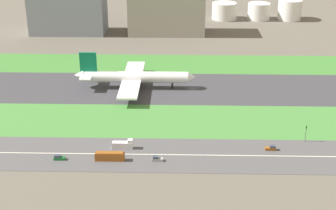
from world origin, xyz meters
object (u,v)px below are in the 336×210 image
(bus_0, at_px, (110,156))
(car_4, at_px, (157,159))
(airliner, at_px, (133,77))
(truck_0, at_px, (123,145))
(traffic_light, at_px, (306,132))
(fuel_tank_east, at_px, (290,10))
(car_3, at_px, (59,158))
(hangar_building, at_px, (167,7))
(fuel_tank_centre, at_px, (259,11))
(fuel_tank_west, at_px, (224,11))
(car_2, at_px, (271,148))

(bus_0, distance_m, car_4, 18.52)
(airliner, relative_size, bus_0, 5.60)
(truck_0, relative_size, traffic_light, 1.17)
(car_4, xyz_separation_m, fuel_tank_east, (99.14, 237.00, 7.15))
(truck_0, bearing_deg, car_3, -157.63)
(hangar_building, bearing_deg, bus_0, -95.11)
(airliner, relative_size, fuel_tank_centre, 3.58)
(fuel_tank_west, xyz_separation_m, fuel_tank_east, (53.95, 0.00, 1.30))
(traffic_light, xyz_separation_m, fuel_tank_centre, (11.95, 219.01, 2.43))
(airliner, distance_m, bus_0, 78.15)
(car_3, height_order, hangar_building, hangar_building)
(car_4, distance_m, hangar_building, 192.90)
(airliner, relative_size, traffic_light, 9.03)
(truck_0, xyz_separation_m, traffic_light, (76.18, 7.99, 2.62))
(car_3, relative_size, fuel_tank_west, 0.22)
(bus_0, distance_m, truck_0, 10.84)
(truck_0, relative_size, hangar_building, 0.15)
(car_4, bearing_deg, traffic_light, -163.78)
(car_4, relative_size, traffic_light, 0.61)
(fuel_tank_centre, relative_size, fuel_tank_east, 0.95)
(traffic_light, bearing_deg, airliner, 142.57)
(truck_0, height_order, hangar_building, hangar_building)
(car_2, distance_m, truck_0, 60.54)
(car_3, relative_size, bus_0, 0.38)
(car_3, height_order, fuel_tank_centre, fuel_tank_centre)
(traffic_light, bearing_deg, car_2, -152.94)
(hangar_building, bearing_deg, traffic_light, -70.04)
(truck_0, xyz_separation_m, hangar_building, (13.00, 182.00, 17.82))
(car_3, bearing_deg, fuel_tank_east, -120.17)
(car_2, bearing_deg, bus_0, -171.22)
(fuel_tank_west, bearing_deg, truck_0, -104.69)
(car_2, distance_m, hangar_building, 189.02)
(car_2, height_order, bus_0, bus_0)
(airliner, bearing_deg, car_4, -78.03)
(airliner, height_order, bus_0, airliner)
(bus_0, height_order, fuel_tank_west, fuel_tank_west)
(car_2, distance_m, fuel_tank_centre, 228.74)
(fuel_tank_west, bearing_deg, car_4, -100.79)
(car_3, bearing_deg, car_4, -180.00)
(fuel_tank_east, bearing_deg, bus_0, -116.40)
(airliner, bearing_deg, car_3, -105.80)
(car_3, distance_m, traffic_light, 102.14)
(fuel_tank_west, xyz_separation_m, fuel_tank_centre, (28.62, 0.00, -0.06))
(hangar_building, xyz_separation_m, fuel_tank_west, (46.51, 45.00, -12.71))
(car_2, bearing_deg, airliner, 132.70)
(bus_0, bearing_deg, fuel_tank_west, -105.04)
(airliner, height_order, car_3, airliner)
(fuel_tank_centre, distance_m, fuel_tank_east, 25.37)
(car_3, distance_m, fuel_tank_centre, 262.38)
(airliner, distance_m, traffic_light, 98.75)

